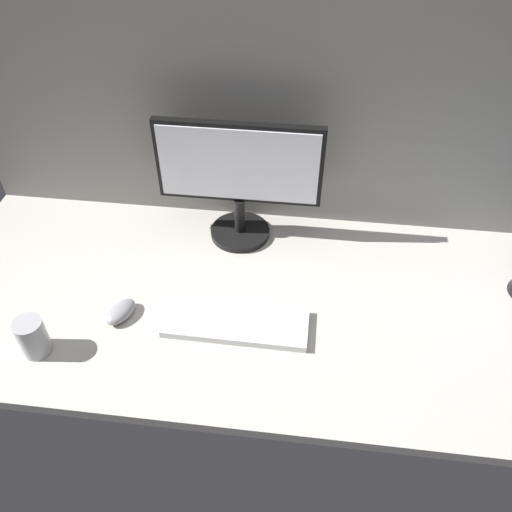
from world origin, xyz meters
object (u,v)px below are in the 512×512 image
mouse (121,312)px  mug_steel (33,337)px  keyboard (236,323)px  monitor (239,176)px

mouse → mug_steel: mug_steel is taller
mouse → mug_steel: (-17.02, -13.09, 3.44)cm
keyboard → monitor: bearing=97.0°
monitor → keyboard: (4.08, -36.52, -20.09)cm
monitor → mug_steel: (-43.21, -50.10, -15.95)cm
keyboard → mug_steel: size_ratio=3.60×
mouse → mug_steel: bearing=-119.2°
monitor → mug_steel: monitor is taller
mouse → monitor: bearing=78.0°
monitor → keyboard: bearing=-83.6°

